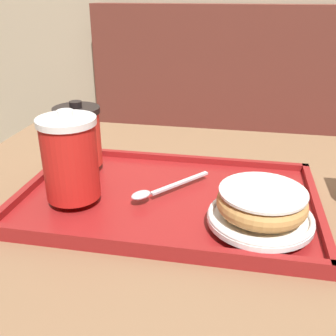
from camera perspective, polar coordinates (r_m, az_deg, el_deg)
The scene contains 8 objects.
booth_bench at distance 1.59m, azimuth 14.68°, elevation -3.70°, with size 1.47×0.44×1.00m.
cafe_table at distance 0.74m, azimuth 0.92°, elevation -17.95°, with size 0.91×0.85×0.72m.
serving_tray at distance 0.66m, azimuth -0.00°, elevation -4.46°, with size 0.49×0.31×0.02m.
coffee_cup_front at distance 0.63m, azimuth -14.02°, elevation 1.45°, with size 0.09×0.09×0.14m.
coffee_cup_rear at distance 0.75m, azimuth -12.84°, elevation 4.57°, with size 0.09×0.09×0.12m.
plate_with_chocolate_donut at distance 0.58m, azimuth 13.22°, elevation -7.00°, with size 0.15×0.15×0.01m.
donut_chocolate_glazed at distance 0.57m, azimuth 13.47°, elevation -4.79°, with size 0.13×0.13×0.04m.
spoon at distance 0.64m, azimuth -2.11°, elevation -3.33°, with size 0.11×0.13×0.01m.
Camera 1 is at (0.09, -0.54, 1.05)m, focal length 42.00 mm.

